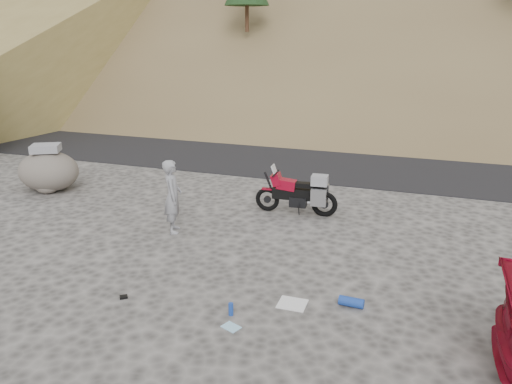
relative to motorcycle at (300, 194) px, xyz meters
The scene contains 11 objects.
ground 3.28m from the motorcycle, 115.52° to the right, with size 140.00×140.00×0.00m, color #3E3C39.
road 6.25m from the motorcycle, 102.96° to the left, with size 120.00×7.00×0.05m, color black.
motorcycle is the anchor object (origin of this frame).
man 3.11m from the motorcycle, 139.72° to the right, with size 0.59×0.39×1.62m, color gray.
boulder 7.04m from the motorcycle, behind, with size 2.01×1.84×1.27m.
small_rock 6.95m from the motorcycle, behind, with size 0.78×0.74×0.39m.
gear_white_cloth 4.27m from the motorcycle, 77.04° to the right, with size 0.45×0.40×0.02m, color white.
gear_blue_mat 4.33m from the motorcycle, 64.40° to the right, with size 0.16×0.16×0.40m, color #193C9B.
gear_bottle 4.78m from the motorcycle, 88.42° to the right, with size 0.08×0.08×0.21m, color #193C9B.
gear_glove_b 5.20m from the motorcycle, 109.73° to the right, with size 0.13×0.09×0.04m, color black.
gear_blue_cloth 5.11m from the motorcycle, 87.06° to the right, with size 0.27×0.20×0.01m, color #9ACFEE.
Camera 1 is at (4.14, -8.15, 4.22)m, focal length 35.00 mm.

